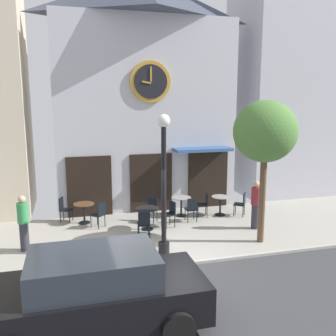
{
  "coord_description": "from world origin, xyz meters",
  "views": [
    {
      "loc": [
        -2.22,
        -8.91,
        4.41
      ],
      "look_at": [
        0.92,
        2.56,
        2.2
      ],
      "focal_mm": 39.84,
      "sensor_mm": 36.0,
      "label": 1
    }
  ],
  "objects_px": {
    "cafe_table_center_left": "(84,209)",
    "cafe_table_rightmost": "(147,213)",
    "cafe_chair_by_entrance": "(204,203)",
    "cafe_chair_corner": "(170,212)",
    "cafe_table_near_curb": "(220,202)",
    "pedestrian_maroon": "(256,204)",
    "street_tree": "(265,133)",
    "cafe_chair_facing_street": "(99,213)",
    "pedestrian_green": "(23,222)",
    "cafe_table_center": "(181,202)",
    "cafe_chair_near_lamp": "(144,222)",
    "parked_car_black": "(94,292)",
    "cafe_chair_mid_row": "(242,202)",
    "cafe_chair_facing_wall": "(192,208)",
    "street_lamp": "(164,185)",
    "cafe_chair_outer": "(152,207)",
    "cafe_chair_right_end": "(64,208)"
  },
  "relations": [
    {
      "from": "cafe_chair_near_lamp",
      "to": "parked_car_black",
      "type": "bearing_deg",
      "value": -113.06
    },
    {
      "from": "cafe_chair_near_lamp",
      "to": "pedestrian_maroon",
      "type": "distance_m",
      "value": 3.89
    },
    {
      "from": "cafe_table_center_left",
      "to": "pedestrian_maroon",
      "type": "height_order",
      "value": "pedestrian_maroon"
    },
    {
      "from": "cafe_table_near_curb",
      "to": "cafe_chair_by_entrance",
      "type": "relative_size",
      "value": 0.82
    },
    {
      "from": "cafe_chair_facing_street",
      "to": "street_tree",
      "type": "bearing_deg",
      "value": -29.05
    },
    {
      "from": "cafe_table_rightmost",
      "to": "pedestrian_maroon",
      "type": "height_order",
      "value": "pedestrian_maroon"
    },
    {
      "from": "street_tree",
      "to": "cafe_chair_facing_street",
      "type": "xyz_separation_m",
      "value": [
        -4.74,
        2.63,
        -2.89
      ]
    },
    {
      "from": "cafe_chair_by_entrance",
      "to": "cafe_chair_facing_street",
      "type": "relative_size",
      "value": 1.0
    },
    {
      "from": "cafe_table_center_left",
      "to": "cafe_table_center",
      "type": "relative_size",
      "value": 0.99
    },
    {
      "from": "cafe_chair_corner",
      "to": "pedestrian_maroon",
      "type": "bearing_deg",
      "value": -18.98
    },
    {
      "from": "cafe_chair_facing_wall",
      "to": "cafe_chair_near_lamp",
      "type": "bearing_deg",
      "value": -150.55
    },
    {
      "from": "pedestrian_green",
      "to": "parked_car_black",
      "type": "xyz_separation_m",
      "value": [
        1.7,
        -4.38,
        -0.1
      ]
    },
    {
      "from": "cafe_table_center_left",
      "to": "cafe_chair_mid_row",
      "type": "xyz_separation_m",
      "value": [
        5.83,
        -0.72,
        0.0
      ]
    },
    {
      "from": "cafe_table_near_curb",
      "to": "pedestrian_maroon",
      "type": "height_order",
      "value": "pedestrian_maroon"
    },
    {
      "from": "cafe_chair_facing_street",
      "to": "pedestrian_maroon",
      "type": "xyz_separation_m",
      "value": [
        5.16,
        -1.49,
        0.33
      ]
    },
    {
      "from": "cafe_chair_mid_row",
      "to": "cafe_chair_facing_wall",
      "type": "bearing_deg",
      "value": -175.63
    },
    {
      "from": "cafe_chair_mid_row",
      "to": "parked_car_black",
      "type": "height_order",
      "value": "parked_car_black"
    },
    {
      "from": "cafe_chair_near_lamp",
      "to": "cafe_chair_facing_wall",
      "type": "bearing_deg",
      "value": 29.45
    },
    {
      "from": "cafe_chair_mid_row",
      "to": "parked_car_black",
      "type": "bearing_deg",
      "value": -136.12
    },
    {
      "from": "street_lamp",
      "to": "cafe_chair_facing_street",
      "type": "relative_size",
      "value": 4.45
    },
    {
      "from": "pedestrian_maroon",
      "to": "cafe_chair_near_lamp",
      "type": "bearing_deg",
      "value": 178.45
    },
    {
      "from": "street_tree",
      "to": "cafe_chair_facing_street",
      "type": "height_order",
      "value": "street_tree"
    },
    {
      "from": "cafe_table_center_left",
      "to": "cafe_chair_mid_row",
      "type": "relative_size",
      "value": 0.82
    },
    {
      "from": "cafe_table_center_left",
      "to": "cafe_chair_by_entrance",
      "type": "relative_size",
      "value": 0.82
    },
    {
      "from": "cafe_chair_facing_wall",
      "to": "cafe_chair_mid_row",
      "type": "xyz_separation_m",
      "value": [
        2.06,
        0.16,
        0.0
      ]
    },
    {
      "from": "cafe_table_center",
      "to": "cafe_chair_corner",
      "type": "height_order",
      "value": "cafe_chair_corner"
    },
    {
      "from": "cafe_chair_corner",
      "to": "pedestrian_green",
      "type": "height_order",
      "value": "pedestrian_green"
    },
    {
      "from": "cafe_chair_corner",
      "to": "pedestrian_green",
      "type": "xyz_separation_m",
      "value": [
        -4.7,
        -0.89,
        0.33
      ]
    },
    {
      "from": "cafe_table_near_curb",
      "to": "cafe_chair_corner",
      "type": "height_order",
      "value": "cafe_chair_corner"
    },
    {
      "from": "cafe_chair_by_entrance",
      "to": "pedestrian_green",
      "type": "bearing_deg",
      "value": -165.06
    },
    {
      "from": "cafe_table_center",
      "to": "cafe_chair_mid_row",
      "type": "distance_m",
      "value": 2.3
    },
    {
      "from": "cafe_table_near_curb",
      "to": "cafe_chair_mid_row",
      "type": "xyz_separation_m",
      "value": [
        0.74,
        -0.31,
        0.02
      ]
    },
    {
      "from": "street_lamp",
      "to": "cafe_chair_facing_wall",
      "type": "distance_m",
      "value": 3.39
    },
    {
      "from": "cafe_chair_by_entrance",
      "to": "cafe_chair_outer",
      "type": "distance_m",
      "value": 2.06
    },
    {
      "from": "cafe_chair_right_end",
      "to": "pedestrian_green",
      "type": "relative_size",
      "value": 0.54
    },
    {
      "from": "street_lamp",
      "to": "cafe_chair_by_entrance",
      "type": "relative_size",
      "value": 4.45
    },
    {
      "from": "cafe_chair_by_entrance",
      "to": "cafe_table_center",
      "type": "bearing_deg",
      "value": 160.99
    },
    {
      "from": "cafe_table_center_left",
      "to": "cafe_table_rightmost",
      "type": "bearing_deg",
      "value": -31.26
    },
    {
      "from": "cafe_chair_facing_street",
      "to": "parked_car_black",
      "type": "xyz_separation_m",
      "value": [
        -0.61,
        -5.81,
        0.23
      ]
    },
    {
      "from": "cafe_table_center_left",
      "to": "cafe_chair_corner",
      "type": "distance_m",
      "value": 3.11
    },
    {
      "from": "cafe_table_center",
      "to": "cafe_chair_outer",
      "type": "height_order",
      "value": "cafe_chair_outer"
    },
    {
      "from": "street_lamp",
      "to": "parked_car_black",
      "type": "xyz_separation_m",
      "value": [
        -2.18,
        -3.04,
        -1.28
      ]
    },
    {
      "from": "street_lamp",
      "to": "cafe_table_rightmost",
      "type": "relative_size",
      "value": 5.08
    },
    {
      "from": "cafe_chair_facing_wall",
      "to": "cafe_chair_by_entrance",
      "type": "height_order",
      "value": "same"
    },
    {
      "from": "cafe_chair_facing_street",
      "to": "pedestrian_maroon",
      "type": "height_order",
      "value": "pedestrian_maroon"
    },
    {
      "from": "street_tree",
      "to": "cafe_chair_facing_street",
      "type": "distance_m",
      "value": 6.14
    },
    {
      "from": "cafe_chair_facing_wall",
      "to": "pedestrian_maroon",
      "type": "height_order",
      "value": "pedestrian_maroon"
    },
    {
      "from": "street_lamp",
      "to": "cafe_table_center_left",
      "type": "height_order",
      "value": "street_lamp"
    },
    {
      "from": "cafe_chair_by_entrance",
      "to": "cafe_chair_corner",
      "type": "relative_size",
      "value": 1.0
    },
    {
      "from": "street_lamp",
      "to": "cafe_chair_facing_street",
      "type": "height_order",
      "value": "street_lamp"
    }
  ]
}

